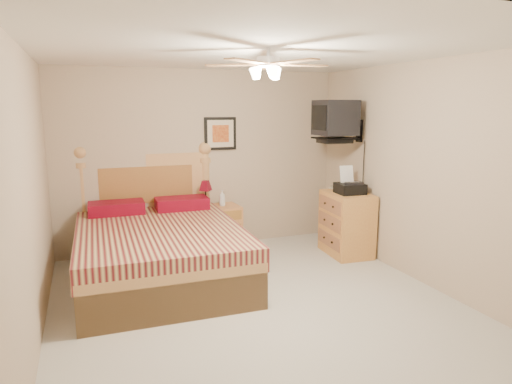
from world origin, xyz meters
TOP-DOWN VIEW (x-y plane):
  - floor at (0.00, 0.00)m, footprint 4.50×4.50m
  - ceiling at (0.00, 0.00)m, footprint 4.00×4.50m
  - wall_back at (0.00, 2.25)m, footprint 4.00×0.04m
  - wall_front at (0.00, -2.25)m, footprint 4.00×0.04m
  - wall_left at (-2.00, 0.00)m, footprint 0.04×4.50m
  - wall_right at (2.00, 0.00)m, footprint 0.04×4.50m
  - bed at (-0.80, 1.12)m, footprint 1.83×2.38m
  - nightstand at (0.16, 2.00)m, footprint 0.60×0.47m
  - table_lamp at (-0.01, 2.03)m, footprint 0.22×0.22m
  - lotion_bottle at (0.22, 2.01)m, footprint 0.11×0.11m
  - framed_picture at (0.27, 2.23)m, footprint 0.46×0.04m
  - dresser at (1.73, 1.18)m, footprint 0.55×0.76m
  - fax_machine at (1.73, 1.12)m, footprint 0.37×0.39m
  - magazine_lower at (1.66, 1.41)m, footprint 0.23×0.27m
  - magazine_upper at (1.68, 1.41)m, footprint 0.20×0.27m
  - wall_tv at (1.75, 1.34)m, footprint 0.56×0.46m
  - ceiling_fan at (0.00, -0.20)m, footprint 1.14×1.14m

SIDE VIEW (x-z plane):
  - floor at x=0.00m, z-range 0.00..0.00m
  - nightstand at x=0.16m, z-range 0.00..0.62m
  - dresser at x=1.73m, z-range 0.00..0.86m
  - lotion_bottle at x=0.22m, z-range 0.62..0.85m
  - bed at x=-0.80m, z-range 0.00..1.51m
  - table_lamp at x=-0.01m, z-range 0.62..0.99m
  - magazine_lower at x=1.66m, z-range 0.86..0.88m
  - magazine_upper at x=1.68m, z-range 0.88..0.90m
  - fax_machine at x=1.73m, z-range 0.86..1.22m
  - wall_back at x=0.00m, z-range 0.00..2.50m
  - wall_front at x=0.00m, z-range 0.00..2.50m
  - wall_left at x=-2.00m, z-range 0.00..2.50m
  - wall_right at x=2.00m, z-range 0.00..2.50m
  - framed_picture at x=0.27m, z-range 1.39..1.85m
  - wall_tv at x=1.75m, z-range 1.52..2.10m
  - ceiling_fan at x=0.00m, z-range 2.22..2.50m
  - ceiling at x=0.00m, z-range 2.48..2.52m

